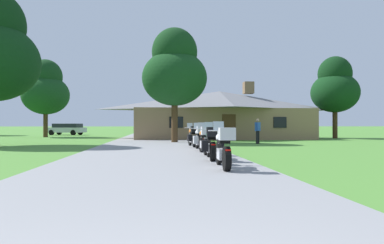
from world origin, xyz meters
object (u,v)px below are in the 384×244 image
(tree_left_far, at_px, (46,90))
(tree_by_lodge_front, at_px, (175,71))
(motorcycle_white_fourth_in_row, at_px, (200,138))
(motorcycle_orange_third_in_row, at_px, (204,140))
(parked_silver_suv_far_left, at_px, (67,129))
(motorcycle_green_second_in_row, at_px, (211,144))
(tree_right_of_lodge, at_px, (335,87))
(motorcycle_orange_farthest_in_row, at_px, (193,137))
(bystander_blue_shirt_near_lodge, at_px, (258,130))
(motorcycle_white_nearest_to_camera, at_px, (223,148))

(tree_left_far, relative_size, tree_by_lodge_front, 0.99)
(tree_by_lodge_front, bearing_deg, motorcycle_white_fourth_in_row, -83.73)
(motorcycle_orange_third_in_row, distance_m, parked_silver_suv_far_left, 32.16)
(motorcycle_green_second_in_row, xyz_separation_m, tree_right_of_lodge, (14.49, 18.53, 4.13))
(motorcycle_orange_farthest_in_row, distance_m, tree_by_lodge_front, 6.73)
(tree_right_of_lodge, bearing_deg, parked_silver_suv_far_left, 154.38)
(tree_right_of_lodge, relative_size, parked_silver_suv_far_left, 1.54)
(motorcycle_orange_farthest_in_row, distance_m, parked_silver_suv_far_left, 27.97)
(tree_left_far, bearing_deg, parked_silver_suv_far_left, 88.74)
(motorcycle_white_fourth_in_row, bearing_deg, tree_left_far, 122.56)
(motorcycle_orange_third_in_row, height_order, motorcycle_white_fourth_in_row, same)
(bystander_blue_shirt_near_lodge, relative_size, parked_silver_suv_far_left, 0.34)
(motorcycle_orange_farthest_in_row, relative_size, tree_by_lodge_front, 0.26)
(motorcycle_orange_third_in_row, xyz_separation_m, motorcycle_white_fourth_in_row, (0.09, 2.17, -0.01))
(motorcycle_orange_third_in_row, bearing_deg, parked_silver_suv_far_left, 113.53)
(motorcycle_white_nearest_to_camera, distance_m, motorcycle_orange_farthest_in_row, 9.30)
(bystander_blue_shirt_near_lodge, bearing_deg, tree_right_of_lodge, 178.43)
(motorcycle_green_second_in_row, xyz_separation_m, motorcycle_orange_farthest_in_row, (0.09, 6.98, 0.00))
(motorcycle_orange_third_in_row, bearing_deg, bystander_blue_shirt_near_lodge, 59.71)
(motorcycle_white_nearest_to_camera, bearing_deg, motorcycle_white_fourth_in_row, 90.57)
(motorcycle_orange_farthest_in_row, distance_m, tree_right_of_lodge, 18.92)
(motorcycle_green_second_in_row, bearing_deg, motorcycle_white_fourth_in_row, 91.36)
(motorcycle_white_fourth_in_row, height_order, bystander_blue_shirt_near_lodge, bystander_blue_shirt_near_lodge)
(motorcycle_orange_third_in_row, height_order, tree_left_far, tree_left_far)
(motorcycle_green_second_in_row, distance_m, parked_silver_suv_far_left, 34.26)
(tree_by_lodge_front, bearing_deg, motorcycle_orange_farthest_in_row, -81.40)
(motorcycle_white_nearest_to_camera, relative_size, tree_left_far, 0.26)
(motorcycle_white_fourth_in_row, xyz_separation_m, tree_left_far, (-13.30, 19.84, 4.22))
(tree_left_far, xyz_separation_m, tree_by_lodge_front, (12.47, -12.31, 0.17))
(motorcycle_green_second_in_row, height_order, tree_left_far, tree_left_far)
(motorcycle_orange_farthest_in_row, height_order, bystander_blue_shirt_near_lodge, bystander_blue_shirt_near_lodge)
(tree_by_lodge_front, distance_m, tree_right_of_lodge, 16.50)
(motorcycle_orange_third_in_row, bearing_deg, tree_by_lodge_front, 93.96)
(motorcycle_green_second_in_row, xyz_separation_m, motorcycle_orange_third_in_row, (0.07, 2.32, 0.01))
(bystander_blue_shirt_near_lodge, distance_m, tree_right_of_lodge, 13.21)
(motorcycle_white_nearest_to_camera, xyz_separation_m, motorcycle_white_fourth_in_row, (0.19, 6.82, -0.01))
(motorcycle_green_second_in_row, bearing_deg, tree_right_of_lodge, 55.35)
(parked_silver_suv_far_left, bearing_deg, motorcycle_orange_farthest_in_row, -136.57)
(motorcycle_white_fourth_in_row, xyz_separation_m, parked_silver_suv_far_left, (-13.14, 27.21, 0.17))
(motorcycle_green_second_in_row, height_order, motorcycle_orange_third_in_row, same)
(motorcycle_orange_third_in_row, relative_size, bystander_blue_shirt_near_lodge, 1.25)
(tree_left_far, distance_m, parked_silver_suv_far_left, 8.42)
(motorcycle_white_nearest_to_camera, distance_m, tree_by_lodge_front, 15.01)
(tree_right_of_lodge, distance_m, parked_silver_suv_far_left, 30.72)
(motorcycle_white_fourth_in_row, distance_m, bystander_blue_shirt_near_lodge, 7.53)
(bystander_blue_shirt_near_lodge, distance_m, parked_silver_suv_far_left, 27.67)
(motorcycle_orange_third_in_row, bearing_deg, motorcycle_green_second_in_row, -92.22)
(motorcycle_white_fourth_in_row, relative_size, tree_right_of_lodge, 0.27)
(motorcycle_orange_farthest_in_row, xyz_separation_m, tree_by_lodge_front, (-0.76, 5.04, 4.39))
(motorcycle_white_nearest_to_camera, xyz_separation_m, tree_left_far, (-13.11, 26.66, 4.21))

